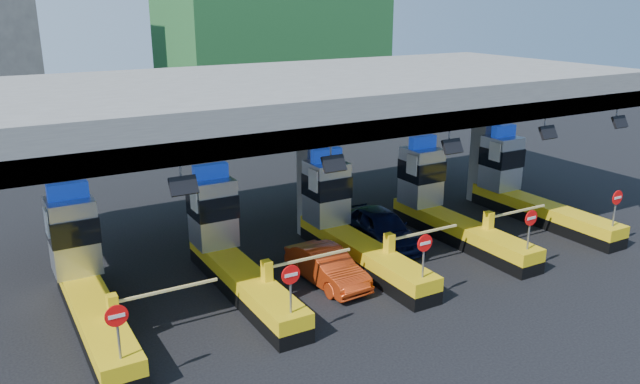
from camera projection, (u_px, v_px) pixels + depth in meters
ground at (349, 258)px, 25.13m from camera, size 120.00×120.00×0.00m
toll_canopy at (314, 97)px, 25.71m from camera, size 28.00×12.09×7.00m
toll_lane_far_left at (85, 276)px, 20.18m from camera, size 4.43×8.00×4.16m
toll_lane_left at (229, 247)px, 22.57m from camera, size 4.43×8.00×4.16m
toll_lane_center at (346, 223)px, 24.95m from camera, size 4.43×8.00×4.16m
toll_lane_right at (442, 204)px, 27.34m from camera, size 4.43×8.00×4.16m
toll_lane_far_right at (523, 188)px, 29.72m from camera, size 4.43×8.00×4.16m
van at (381, 227)px, 26.24m from camera, size 2.18×4.75×1.58m
red_car at (327, 267)px, 22.73m from camera, size 1.58×4.01×1.30m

